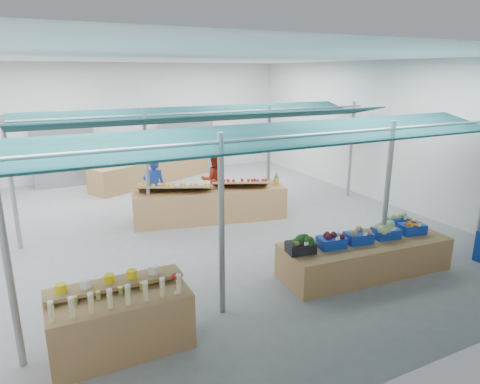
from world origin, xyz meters
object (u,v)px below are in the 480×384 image
at_px(vendor_right, 214,180).
at_px(bottle_shelf, 120,320).
at_px(vendor_left, 154,187).
at_px(fruit_counter, 210,204).
at_px(veg_counter, 365,257).

bearing_deg(vendor_right, bottle_shelf, 67.63).
relative_size(vendor_left, vendor_right, 1.00).
bearing_deg(vendor_left, bottle_shelf, 81.76).
height_order(fruit_counter, vendor_left, vendor_left).
bearing_deg(fruit_counter, vendor_left, 149.64).
distance_m(bottle_shelf, veg_counter, 4.84).
height_order(bottle_shelf, vendor_left, vendor_left).
bearing_deg(vendor_left, fruit_counter, 149.64).
distance_m(bottle_shelf, vendor_right, 6.92).
bearing_deg(vendor_right, vendor_left, 12.15).
bearing_deg(fruit_counter, vendor_right, 73.54).
xyz_separation_m(bottle_shelf, fruit_counter, (3.32, 4.59, -0.03)).
bearing_deg(bottle_shelf, vendor_right, 55.97).
bearing_deg(bottle_shelf, fruit_counter, 54.67).
height_order(veg_counter, vendor_right, vendor_right).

